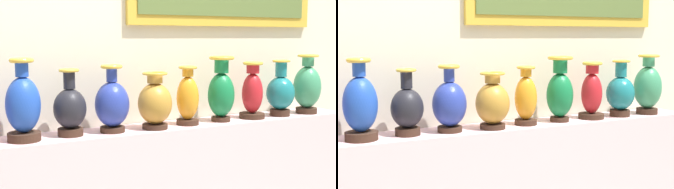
% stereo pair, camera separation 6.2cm
% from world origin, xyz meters
% --- Properties ---
extents(vase_sapphire, '(0.17, 0.17, 0.40)m').
position_xyz_m(vase_sapphire, '(-0.80, -0.02, 1.04)').
color(vase_sapphire, '#382319').
rests_on(vase_sapphire, display_shelf).
extents(vase_onyx, '(0.17, 0.17, 0.34)m').
position_xyz_m(vase_onyx, '(-0.57, -0.01, 1.01)').
color(vase_onyx, '#382319').
rests_on(vase_onyx, display_shelf).
extents(vase_cobalt, '(0.18, 0.18, 0.36)m').
position_xyz_m(vase_cobalt, '(-0.34, -0.02, 1.02)').
color(vase_cobalt, '#382319').
rests_on(vase_cobalt, display_shelf).
extents(vase_ochre, '(0.19, 0.19, 0.31)m').
position_xyz_m(vase_ochre, '(-0.11, -0.05, 1.01)').
color(vase_ochre, '#382319').
rests_on(vase_ochre, display_shelf).
extents(vase_amber, '(0.13, 0.13, 0.34)m').
position_xyz_m(vase_amber, '(0.11, -0.03, 1.02)').
color(vase_amber, '#382319').
rests_on(vase_amber, display_shelf).
extents(vase_emerald, '(0.16, 0.16, 0.39)m').
position_xyz_m(vase_emerald, '(0.34, -0.02, 1.05)').
color(vase_emerald, '#382319').
rests_on(vase_emerald, display_shelf).
extents(vase_crimson, '(0.16, 0.16, 0.35)m').
position_xyz_m(vase_crimson, '(0.57, -0.03, 1.02)').
color(vase_crimson, '#382319').
rests_on(vase_crimson, display_shelf).
extents(vase_teal, '(0.18, 0.18, 0.36)m').
position_xyz_m(vase_teal, '(0.79, -0.04, 1.02)').
color(vase_teal, '#382319').
rests_on(vase_teal, display_shelf).
extents(vase_jade, '(0.18, 0.18, 0.39)m').
position_xyz_m(vase_jade, '(1.01, -0.04, 1.04)').
color(vase_jade, '#382319').
rests_on(vase_jade, display_shelf).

